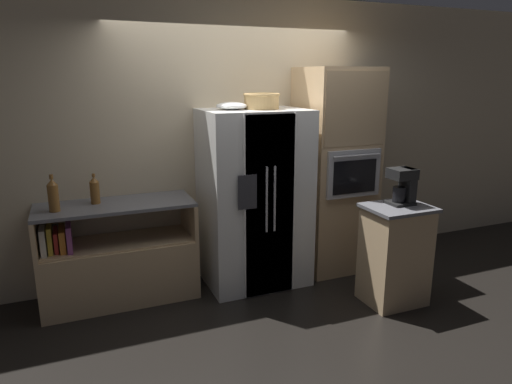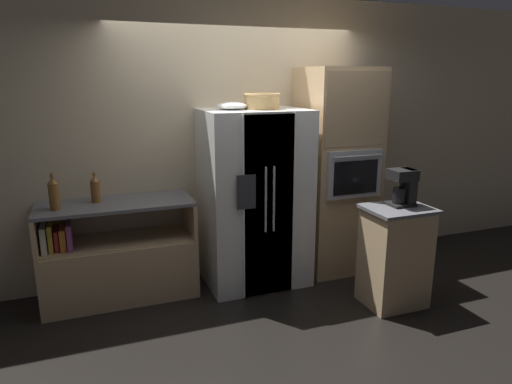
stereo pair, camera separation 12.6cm
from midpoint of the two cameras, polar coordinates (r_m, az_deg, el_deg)
The scene contains 11 objects.
ground_plane at distance 4.72m, azimuth -1.23°, elevation -11.13°, with size 20.00×20.00×0.00m, color black.
wall_back at distance 4.73m, azimuth -3.29°, elevation 6.66°, with size 12.00×0.06×2.80m.
counter_left at distance 4.46m, azimuth -17.62°, elevation -8.68°, with size 1.37×0.57×0.92m.
refrigerator at distance 4.47m, azimuth -0.99°, elevation -0.79°, with size 0.98×0.78×1.72m.
wall_oven at distance 4.86m, azimuth 9.06°, elevation 2.64°, with size 0.72×0.74×2.11m.
island_counter at distance 4.33m, azimuth 16.16°, elevation -7.51°, with size 0.57×0.46×0.92m.
wicker_basket at distance 4.35m, azimuth -0.15°, elevation 11.37°, with size 0.35×0.35×0.15m.
fruit_bowl at distance 4.28m, azimuth -3.92°, elevation 10.69°, with size 0.29×0.29×0.07m.
bottle_tall at distance 4.18m, azimuth -24.81°, elevation -0.36°, with size 0.09×0.09×0.32m.
bottle_short at distance 4.31m, azimuth -20.31°, elevation 0.22°, with size 0.08×0.08×0.27m.
coffee_maker at distance 4.22m, azimuth 17.16°, elevation 0.89°, with size 0.22×0.19×0.32m.
Camera 1 is at (-1.58, -3.96, 2.02)m, focal length 32.00 mm.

